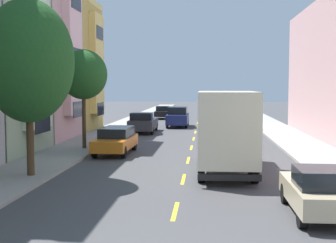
% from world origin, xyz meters
% --- Properties ---
extents(ground_plane, '(160.00, 160.00, 0.00)m').
position_xyz_m(ground_plane, '(0.00, 30.00, 0.00)').
color(ground_plane, '#424244').
extents(sidewalk_left, '(3.20, 120.00, 0.14)m').
position_xyz_m(sidewalk_left, '(-7.10, 28.00, 0.07)').
color(sidewalk_left, '#99968E').
rests_on(sidewalk_left, ground_plane).
extents(sidewalk_right, '(3.20, 120.00, 0.14)m').
position_xyz_m(sidewalk_right, '(7.10, 28.00, 0.07)').
color(sidewalk_right, '#99968E').
rests_on(sidewalk_right, ground_plane).
extents(lane_centerline_dashes, '(0.14, 47.20, 0.01)m').
position_xyz_m(lane_centerline_dashes, '(0.00, 24.50, 0.00)').
color(lane_centerline_dashes, yellow).
rests_on(lane_centerline_dashes, ground_plane).
extents(townhouse_fifth_mustard, '(13.00, 6.88, 11.18)m').
position_xyz_m(townhouse_fifth_mustard, '(-14.79, 32.14, 5.39)').
color(townhouse_fifth_mustard, tan).
rests_on(townhouse_fifth_mustard, ground_plane).
extents(street_tree_second, '(3.76, 3.76, 7.32)m').
position_xyz_m(street_tree_second, '(-6.40, 11.65, 4.89)').
color(street_tree_second, '#47331E').
rests_on(street_tree_second, sidewalk_left).
extents(street_tree_third, '(2.85, 2.85, 5.92)m').
position_xyz_m(street_tree_third, '(-6.40, 20.21, 4.55)').
color(street_tree_third, '#47331E').
rests_on(street_tree_third, sidewalk_left).
extents(delivery_box_truck, '(2.44, 7.25, 3.64)m').
position_xyz_m(delivery_box_truck, '(1.80, 13.58, 2.01)').
color(delivery_box_truck, beige).
rests_on(delivery_box_truck, ground_plane).
extents(parked_hatchback_black, '(1.84, 4.04, 1.50)m').
position_xyz_m(parked_hatchback_black, '(-4.31, 48.02, 0.76)').
color(parked_hatchback_black, black).
rests_on(parked_hatchback_black, ground_plane).
extents(parked_wagon_orange, '(1.92, 4.74, 1.50)m').
position_xyz_m(parked_wagon_orange, '(-4.24, 19.08, 0.80)').
color(parked_wagon_orange, orange).
rests_on(parked_wagon_orange, ground_plane).
extents(parked_pickup_charcoal, '(2.08, 5.33, 1.73)m').
position_xyz_m(parked_pickup_charcoal, '(-4.34, 31.29, 0.83)').
color(parked_pickup_charcoal, '#333338').
rests_on(parked_pickup_charcoal, ground_plane).
extents(parked_hatchback_champagne, '(1.75, 4.00, 1.50)m').
position_xyz_m(parked_hatchback_champagne, '(4.32, 6.81, 0.76)').
color(parked_hatchback_champagne, tan).
rests_on(parked_hatchback_champagne, ground_plane).
extents(parked_pickup_white, '(2.07, 5.32, 1.73)m').
position_xyz_m(parked_pickup_white, '(4.29, 35.39, 0.83)').
color(parked_pickup_white, silver).
rests_on(parked_pickup_white, ground_plane).
extents(moving_navy_sedan, '(1.95, 4.80, 1.93)m').
position_xyz_m(moving_navy_sedan, '(-1.80, 37.01, 0.99)').
color(moving_navy_sedan, navy).
rests_on(moving_navy_sedan, ground_plane).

